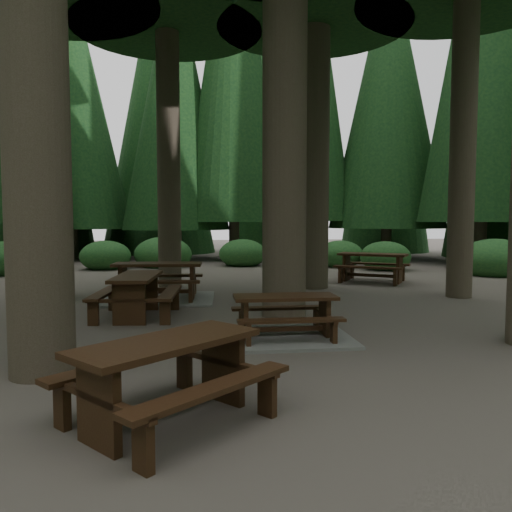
{
  "coord_description": "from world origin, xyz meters",
  "views": [
    {
      "loc": [
        -1.12,
        -9.19,
        1.84
      ],
      "look_at": [
        0.41,
        1.27,
        1.1
      ],
      "focal_mm": 35.0,
      "sensor_mm": 36.0,
      "label": 1
    }
  ],
  "objects": [
    {
      "name": "ground",
      "position": [
        0.0,
        0.0,
        0.0
      ],
      "size": [
        80.0,
        80.0,
        0.0
      ],
      "primitive_type": "plane",
      "color": "#524B43",
      "rests_on": "ground"
    },
    {
      "name": "picnic_table_a",
      "position": [
        0.44,
        -1.64,
        0.22
      ],
      "size": [
        2.06,
        1.71,
        0.69
      ],
      "rotation": [
        0.0,
        0.0,
        -0.02
      ],
      "color": "gray",
      "rests_on": "ground"
    },
    {
      "name": "picnic_table_b",
      "position": [
        -2.01,
        0.51,
        0.54
      ],
      "size": [
        1.68,
        2.01,
        0.82
      ],
      "rotation": [
        0.0,
        0.0,
        1.48
      ],
      "color": "#361B10",
      "rests_on": "ground"
    },
    {
      "name": "picnic_table_e",
      "position": [
        -1.27,
        -4.66,
        0.51
      ],
      "size": [
        2.28,
        2.24,
        0.77
      ],
      "rotation": [
        0.0,
        0.0,
        0.71
      ],
      "color": "#361B10",
      "rests_on": "ground"
    },
    {
      "name": "shrub_ring",
      "position": [
        0.7,
        0.75,
        0.4
      ],
      "size": [
        23.86,
        24.64,
        1.49
      ],
      "color": "#1B4F25",
      "rests_on": "ground"
    },
    {
      "name": "picnic_table_d",
      "position": [
        4.54,
        5.17,
        0.57
      ],
      "size": [
        2.56,
        2.45,
        0.87
      ],
      "rotation": [
        0.0,
        0.0,
        -0.59
      ],
      "color": "#361B10",
      "rests_on": "ground"
    },
    {
      "name": "picnic_table_c",
      "position": [
        -1.72,
        2.56,
        0.31
      ],
      "size": [
        2.74,
        2.33,
        0.87
      ],
      "rotation": [
        0.0,
        0.0,
        -0.08
      ],
      "color": "gray",
      "rests_on": "ground"
    }
  ]
}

